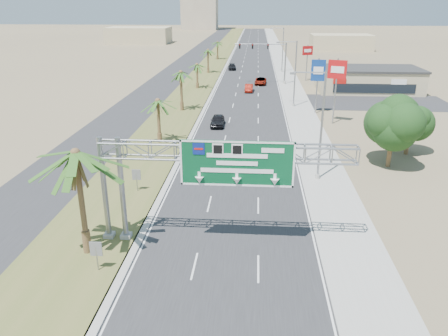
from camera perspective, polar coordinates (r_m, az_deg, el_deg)
road at (r=127.10m, az=3.56°, el=13.91°), size 12.00×300.00×0.02m
sidewalk_right at (r=127.27m, az=7.50°, el=13.81°), size 4.00×300.00×0.10m
median_grass at (r=127.60m, az=-1.07°, el=14.00°), size 7.00×300.00×0.12m
opposing_road at (r=128.43m, az=-4.28°, el=13.97°), size 8.00×300.00×0.02m
sign_gantry at (r=27.86m, az=-1.46°, el=1.06°), size 16.75×1.24×7.50m
palm_near at (r=27.79m, az=-18.83°, el=1.76°), size 5.70×5.70×8.35m
palm_row_b at (r=50.52m, az=-8.65°, el=8.57°), size 3.99×3.99×5.95m
palm_row_c at (r=65.82m, az=-5.66°, el=12.24°), size 3.99×3.99×6.75m
palm_row_d at (r=83.62m, az=-3.54°, el=13.29°), size 3.99×3.99×5.45m
palm_row_e at (r=102.27m, az=-2.11°, el=15.09°), size 3.99×3.99×6.15m
palm_row_f at (r=127.08m, az=-0.85°, el=16.08°), size 3.99×3.99×5.75m
streetlight_near at (r=40.06m, az=12.31°, el=4.77°), size 3.27×0.44×10.00m
streetlight_mid at (r=69.23m, az=9.08°, el=11.70°), size 3.27×0.44×10.00m
streetlight_far at (r=104.85m, az=7.56°, el=14.86°), size 3.27×0.44×10.00m
signal_mast at (r=88.83m, az=6.69°, el=13.92°), size 10.28×0.71×8.00m
store_building at (r=85.71m, az=18.27°, el=10.85°), size 18.00×10.00×4.00m
oak_near at (r=45.58m, az=21.31°, el=5.54°), size 4.50×4.50×6.80m
oak_far at (r=50.36m, az=23.24°, el=5.80°), size 3.50×3.50×5.60m
median_signback_a at (r=27.86m, az=-16.36°, el=-10.37°), size 0.75×0.08×2.08m
median_signback_b at (r=38.27m, az=-11.36°, el=-1.06°), size 0.75×0.08×2.08m
building_distant_left at (r=182.61m, az=-11.06°, el=16.67°), size 24.00×14.00×6.00m
building_distant_right at (r=159.24m, az=15.03°, el=15.59°), size 20.00×12.00×5.00m
car_left_lane at (r=58.04m, az=-0.85°, el=6.19°), size 1.82×4.38×1.48m
car_mid_lane at (r=81.22m, az=3.27°, el=10.39°), size 1.47×4.08×1.34m
car_right_lane at (r=88.65m, az=4.80°, el=11.23°), size 2.46×4.85×1.31m
car_far at (r=108.22m, az=1.06°, el=13.06°), size 2.10×4.58×1.30m
pole_sign_red_near at (r=59.97m, az=14.54°, el=11.90°), size 2.35×1.13×8.64m
pole_sign_blue at (r=65.38m, az=12.18°, el=12.07°), size 2.02×0.50×7.98m
pole_sign_red_far at (r=93.51m, az=10.85°, el=14.55°), size 2.16×1.07×7.24m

